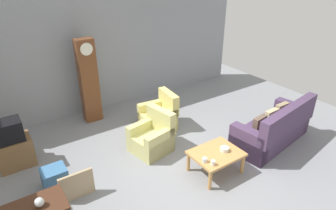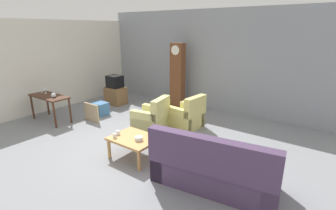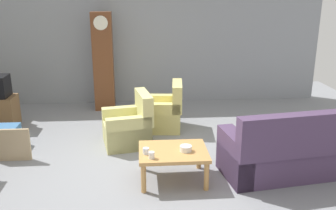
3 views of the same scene
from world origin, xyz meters
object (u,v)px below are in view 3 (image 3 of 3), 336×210
Objects in this scene: armchair_olive_near at (129,128)px; cup_white_porcelain at (152,155)px; bowl_white_stacked at (186,148)px; couch_floral at (296,151)px; cup_blue_rimmed at (146,151)px; framed_picture_leaning at (11,145)px; grandfather_clock at (103,62)px; coffee_table_wood at (173,154)px; storage_box_blue at (6,137)px; armchair_olive_far at (163,113)px.

cup_white_porcelain is at bearing -77.95° from armchair_olive_near.
armchair_olive_near is 1.62m from bowl_white_stacked.
couch_floral is 25.22× the size of cup_blue_rimmed.
armchair_olive_near is 1.92m from framed_picture_leaning.
bowl_white_stacked is at bearing -67.79° from grandfather_clock.
couch_floral is at bearing 7.74° from cup_white_porcelain.
armchair_olive_near is at bearing 152.11° from couch_floral.
storage_box_blue is (-2.76, 1.34, -0.20)m from coffee_table_wood.
armchair_olive_near is 0.43× the size of grandfather_clock.
framed_picture_leaning is 2.82m from bowl_white_stacked.
bowl_white_stacked is (0.18, -2.12, 0.19)m from armchair_olive_far.
cup_blue_rimmed is at bearing -79.43° from armchair_olive_near.
couch_floral is 2.40× the size of armchair_olive_near.
coffee_table_wood is 2.63m from framed_picture_leaning.
framed_picture_leaning is 0.59m from storage_box_blue.
armchair_olive_far is 0.96× the size of coffee_table_wood.
grandfather_clock is 4.94× the size of storage_box_blue.
couch_floral is at bearing -10.27° from framed_picture_leaning.
bowl_white_stacked is (-1.63, -0.09, 0.14)m from couch_floral.
grandfather_clock is at bearing 105.88° from armchair_olive_near.
framed_picture_leaning is 1.37× the size of storage_box_blue.
cup_blue_rimmed reaches higher than bowl_white_stacked.
cup_blue_rimmed reaches higher than storage_box_blue.
couch_floral is 1.02× the size of grandfather_clock.
cup_white_porcelain is at bearing -141.53° from coffee_table_wood.
armchair_olive_far is 5.50× the size of bowl_white_stacked.
cup_white_porcelain is at bearing -25.99° from framed_picture_leaning.
grandfather_clock is 3.00m from framed_picture_leaning.
couch_floral is 4.75m from storage_box_blue.
cup_white_porcelain is at bearing -64.91° from cup_blue_rimmed.
coffee_table_wood is 10.15× the size of cup_white_porcelain.
coffee_table_wood is 0.41m from cup_blue_rimmed.
bowl_white_stacked reaches higher than framed_picture_leaning.
storage_box_blue is at bearing 154.04° from coffee_table_wood.
armchair_olive_near reaches higher than cup_white_porcelain.
coffee_table_wood reaches higher than storage_box_blue.
coffee_table_wood is 3.70m from grandfather_clock.
cup_white_porcelain is at bearing -172.26° from couch_floral.
armchair_olive_near is at bearing -131.22° from armchair_olive_far.
bowl_white_stacked is (0.55, 0.05, -0.00)m from cup_blue_rimmed.
grandfather_clock is at bearing 109.95° from coffee_table_wood.
bowl_white_stacked is (2.93, -1.39, 0.30)m from storage_box_blue.
framed_picture_leaning is at bearing 161.83° from coffee_table_wood.
coffee_table_wood is (0.65, -1.34, 0.09)m from armchair_olive_near.
armchair_olive_near is 9.73× the size of cup_white_porcelain.
couch_floral is 13.19× the size of bowl_white_stacked.
armchair_olive_far is 9.73× the size of cup_white_porcelain.
grandfather_clock is 12.94× the size of bowl_white_stacked.
grandfather_clock reaches higher than cup_white_porcelain.
coffee_table_wood is 1.60× the size of framed_picture_leaning.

